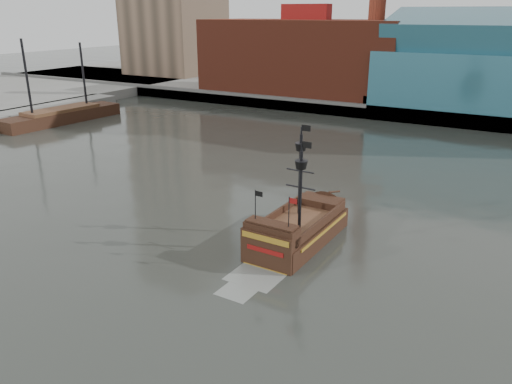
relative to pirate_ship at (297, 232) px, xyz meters
The scene contains 6 objects.
ground 10.74m from the pirate_ship, 126.31° to the right, with size 400.00×400.00×0.00m, color #262824.
promenade_far 83.62m from the pirate_ship, 94.34° to the left, with size 220.00×60.00×2.00m, color slate.
seawall 54.25m from the pirate_ship, 96.70° to the left, with size 220.00×1.00×2.60m, color #4C4C49.
pier 67.79m from the pirate_ship, 161.61° to the left, with size 6.00×40.00×2.00m, color slate.
pirate_ship is the anchor object (origin of this frame).
docked_vessel 62.10m from the pirate_ship, 157.20° to the left, with size 6.42×22.57×15.16m.
Camera 1 is at (22.21, -26.41, 18.42)m, focal length 35.00 mm.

